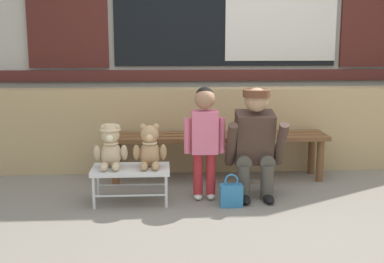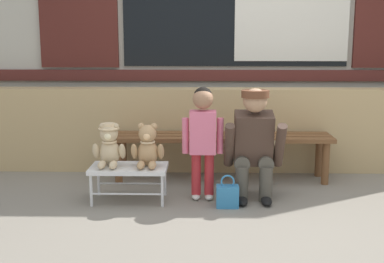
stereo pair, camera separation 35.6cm
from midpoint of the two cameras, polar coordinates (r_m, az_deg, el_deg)
ground_plane at (r=3.95m, az=8.86°, el=-9.67°), size 60.00×60.00×0.00m
brick_low_wall at (r=5.21m, az=6.98°, el=0.20°), size 6.38×0.25×0.85m
wooden_bench_long at (r=4.85m, az=5.42°, el=-1.18°), size 2.10×0.40×0.44m
small_display_bench at (r=4.24m, az=-4.76°, el=-4.39°), size 0.64×0.36×0.30m
teddy_bear_with_hat at (r=4.21m, az=-6.97°, el=-1.64°), size 0.28×0.27×0.36m
teddy_bear_plain at (r=4.18m, az=-2.62°, el=-1.79°), size 0.28×0.26×0.36m
child_standing at (r=4.20m, az=3.65°, el=0.07°), size 0.35×0.18×0.96m
adult_crouching at (r=4.29m, az=9.47°, el=-1.36°), size 0.50×0.49×0.95m
handbag_on_ground at (r=4.14m, az=6.51°, el=-7.25°), size 0.18×0.11×0.27m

